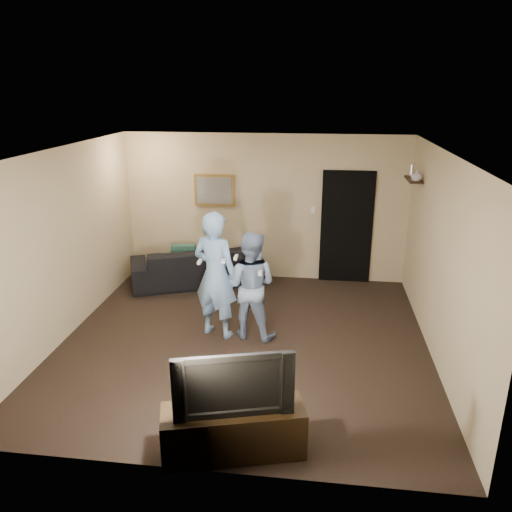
# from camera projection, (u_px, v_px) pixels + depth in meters

# --- Properties ---
(ground) EXTENTS (5.00, 5.00, 0.00)m
(ground) POSITION_uv_depth(u_px,v_px,m) (245.00, 340.00, 6.95)
(ground) COLOR black
(ground) RESTS_ON ground
(ceiling) EXTENTS (5.00, 5.00, 0.04)m
(ceiling) POSITION_uv_depth(u_px,v_px,m) (243.00, 152.00, 6.10)
(ceiling) COLOR silver
(ceiling) RESTS_ON wall_back
(wall_back) EXTENTS (5.00, 0.04, 2.60)m
(wall_back) POSITION_uv_depth(u_px,v_px,m) (265.00, 208.00, 8.87)
(wall_back) COLOR tan
(wall_back) RESTS_ON ground
(wall_front) EXTENTS (5.00, 0.04, 2.60)m
(wall_front) POSITION_uv_depth(u_px,v_px,m) (199.00, 346.00, 4.18)
(wall_front) COLOR tan
(wall_front) RESTS_ON ground
(wall_left) EXTENTS (0.04, 5.00, 2.60)m
(wall_left) POSITION_uv_depth(u_px,v_px,m) (63.00, 245.00, 6.83)
(wall_left) COLOR tan
(wall_left) RESTS_ON ground
(wall_right) EXTENTS (0.04, 5.00, 2.60)m
(wall_right) POSITION_uv_depth(u_px,v_px,m) (441.00, 260.00, 6.22)
(wall_right) COLOR tan
(wall_right) RESTS_ON ground
(sofa) EXTENTS (2.45, 1.67, 0.67)m
(sofa) POSITION_uv_depth(u_px,v_px,m) (197.00, 265.00, 8.90)
(sofa) COLOR black
(sofa) RESTS_ON ground
(throw_pillow) EXTENTS (0.43, 0.17, 0.42)m
(throw_pillow) POSITION_uv_depth(u_px,v_px,m) (184.00, 256.00, 8.88)
(throw_pillow) COLOR #174538
(throw_pillow) RESTS_ON sofa
(painting_frame) EXTENTS (0.72, 0.05, 0.57)m
(painting_frame) POSITION_uv_depth(u_px,v_px,m) (215.00, 190.00, 8.86)
(painting_frame) COLOR olive
(painting_frame) RESTS_ON wall_back
(painting_canvas) EXTENTS (0.62, 0.01, 0.47)m
(painting_canvas) POSITION_uv_depth(u_px,v_px,m) (214.00, 191.00, 8.83)
(painting_canvas) COLOR slate
(painting_canvas) RESTS_ON painting_frame
(doorway) EXTENTS (0.90, 0.06, 2.00)m
(doorway) POSITION_uv_depth(u_px,v_px,m) (346.00, 227.00, 8.77)
(doorway) COLOR black
(doorway) RESTS_ON ground
(light_switch) EXTENTS (0.08, 0.02, 0.12)m
(light_switch) POSITION_uv_depth(u_px,v_px,m) (313.00, 210.00, 8.74)
(light_switch) COLOR silver
(light_switch) RESTS_ON wall_back
(wall_shelf) EXTENTS (0.20, 0.60, 0.03)m
(wall_shelf) POSITION_uv_depth(u_px,v_px,m) (414.00, 179.00, 7.70)
(wall_shelf) COLOR black
(wall_shelf) RESTS_ON wall_right
(shelf_vase) EXTENTS (0.21, 0.21, 0.17)m
(shelf_vase) POSITION_uv_depth(u_px,v_px,m) (417.00, 175.00, 7.47)
(shelf_vase) COLOR silver
(shelf_vase) RESTS_ON wall_shelf
(shelf_figurine) EXTENTS (0.06, 0.06, 0.18)m
(shelf_figurine) POSITION_uv_depth(u_px,v_px,m) (412.00, 170.00, 7.90)
(shelf_figurine) COLOR silver
(shelf_figurine) RESTS_ON wall_shelf
(tv_console) EXTENTS (1.42, 0.78, 0.48)m
(tv_console) POSITION_uv_depth(u_px,v_px,m) (233.00, 431.00, 4.75)
(tv_console) COLOR black
(tv_console) RESTS_ON ground
(television) EXTENTS (1.11, 0.43, 0.64)m
(television) POSITION_uv_depth(u_px,v_px,m) (233.00, 380.00, 4.57)
(television) COLOR black
(television) RESTS_ON tv_console
(wii_player_left) EXTENTS (0.76, 0.63, 1.80)m
(wii_player_left) POSITION_uv_depth(u_px,v_px,m) (216.00, 275.00, 6.85)
(wii_player_left) COLOR #7AA4D4
(wii_player_left) RESTS_ON ground
(wii_player_right) EXTENTS (0.84, 0.71, 1.53)m
(wii_player_right) POSITION_uv_depth(u_px,v_px,m) (251.00, 285.00, 6.86)
(wii_player_right) COLOR #7D94B6
(wii_player_right) RESTS_ON ground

